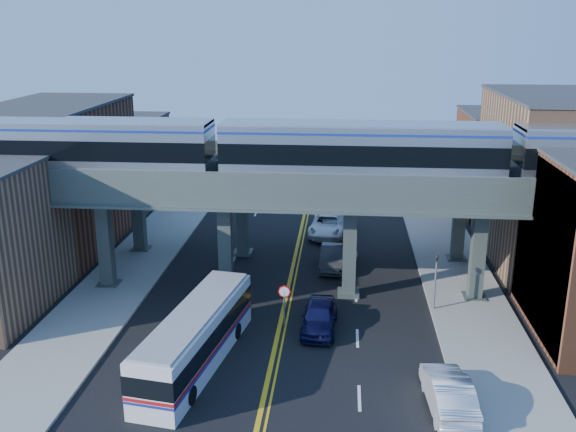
% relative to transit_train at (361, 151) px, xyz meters
% --- Properties ---
extents(ground, '(120.00, 120.00, 0.00)m').
position_rel_transit_train_xyz_m(ground, '(-4.51, -8.00, -9.48)').
color(ground, black).
rests_on(ground, ground).
extents(sidewalk_west, '(5.00, 70.00, 0.16)m').
position_rel_transit_train_xyz_m(sidewalk_west, '(-16.01, 2.00, -9.40)').
color(sidewalk_west, gray).
rests_on(sidewalk_west, ground).
extents(sidewalk_east, '(5.00, 70.00, 0.16)m').
position_rel_transit_train_xyz_m(sidewalk_east, '(6.99, 2.00, -9.40)').
color(sidewalk_east, gray).
rests_on(sidewalk_east, ground).
extents(building_west_b, '(8.00, 14.00, 11.00)m').
position_rel_transit_train_xyz_m(building_west_b, '(-23.01, 8.00, -3.98)').
color(building_west_b, brown).
rests_on(building_west_b, ground).
extents(building_west_c, '(8.00, 10.00, 8.00)m').
position_rel_transit_train_xyz_m(building_west_c, '(-23.01, 21.00, -5.48)').
color(building_west_c, brown).
rests_on(building_west_c, ground).
extents(building_east_b, '(8.00, 14.00, 12.00)m').
position_rel_transit_train_xyz_m(building_east_b, '(13.99, 8.00, -3.48)').
color(building_east_b, brown).
rests_on(building_east_b, ground).
extents(building_east_c, '(8.00, 10.00, 9.00)m').
position_rel_transit_train_xyz_m(building_east_c, '(13.99, 21.00, -4.98)').
color(building_east_c, brown).
rests_on(building_east_c, ground).
extents(mural_panel, '(0.10, 9.50, 9.50)m').
position_rel_transit_train_xyz_m(mural_panel, '(10.04, -4.00, -4.73)').
color(mural_panel, teal).
rests_on(mural_panel, ground).
extents(elevated_viaduct_near, '(52.00, 3.60, 7.40)m').
position_rel_transit_train_xyz_m(elevated_viaduct_near, '(-4.51, 0.00, -3.01)').
color(elevated_viaduct_near, '#3A4440').
rests_on(elevated_viaduct_near, ground).
extents(elevated_viaduct_far, '(52.00, 3.60, 7.40)m').
position_rel_transit_train_xyz_m(elevated_viaduct_far, '(-4.51, 7.00, -3.01)').
color(elevated_viaduct_far, '#3A4440').
rests_on(elevated_viaduct_far, ground).
extents(transit_train, '(52.55, 3.30, 3.85)m').
position_rel_transit_train_xyz_m(transit_train, '(0.00, 0.00, 0.00)').
color(transit_train, black).
rests_on(transit_train, elevated_viaduct_near).
extents(stop_sign, '(0.76, 0.09, 2.63)m').
position_rel_transit_train_xyz_m(stop_sign, '(-4.21, -5.00, -7.72)').
color(stop_sign, slate).
rests_on(stop_sign, ground).
extents(traffic_signal, '(0.15, 0.18, 4.10)m').
position_rel_transit_train_xyz_m(traffic_signal, '(4.69, -2.00, -7.18)').
color(traffic_signal, slate).
rests_on(traffic_signal, ground).
extents(transit_bus, '(4.20, 11.37, 2.86)m').
position_rel_transit_train_xyz_m(transit_bus, '(-8.35, -9.51, -8.01)').
color(transit_bus, silver).
rests_on(transit_bus, ground).
extents(car_lane_a, '(2.12, 4.85, 1.63)m').
position_rel_transit_train_xyz_m(car_lane_a, '(-2.19, -5.06, -8.67)').
color(car_lane_a, black).
rests_on(car_lane_a, ground).
extents(car_lane_b, '(1.88, 4.81, 1.56)m').
position_rel_transit_train_xyz_m(car_lane_b, '(-1.66, 4.73, -8.70)').
color(car_lane_b, '#343336').
rests_on(car_lane_b, ground).
extents(car_lane_c, '(3.28, 6.22, 1.67)m').
position_rel_transit_train_xyz_m(car_lane_c, '(-2.20, 12.38, -8.65)').
color(car_lane_c, white).
rests_on(car_lane_c, ground).
extents(car_lane_d, '(2.51, 6.16, 1.79)m').
position_rel_transit_train_xyz_m(car_lane_d, '(-1.63, 13.11, -8.59)').
color(car_lane_d, '#ABABB0').
rests_on(car_lane_d, ground).
extents(car_parked_curb, '(2.14, 5.27, 1.70)m').
position_rel_transit_train_xyz_m(car_parked_curb, '(3.99, -12.50, -8.63)').
color(car_parked_curb, silver).
rests_on(car_parked_curb, ground).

